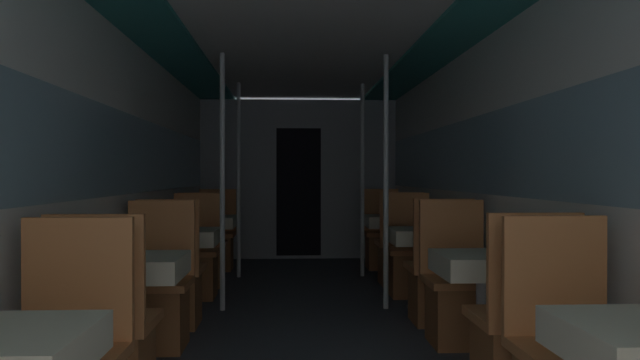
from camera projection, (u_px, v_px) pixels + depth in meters
The scene contains 26 objects.
wall_left at pixel (121, 179), 4.78m from camera, with size 0.05×10.27×2.29m.
wall_right at pixel (488, 179), 4.93m from camera, with size 0.05×10.27×2.29m.
ceiling_panel at pixel (307, 30), 4.85m from camera, with size 2.87×10.27×0.07m.
bulkhead_far at pixel (299, 179), 9.01m from camera, with size 2.81×0.09×2.29m.
dining_table_left_1 at pixel (135, 275), 3.74m from camera, with size 0.58×0.58×0.72m.
chair_left_near_1 at pixel (106, 354), 3.15m from camera, with size 0.48×0.48×1.02m.
chair_left_far_1 at pixel (156, 305), 4.34m from camera, with size 0.48×0.48×1.02m.
dining_table_left_2 at pixel (185, 242), 5.54m from camera, with size 0.58×0.58×0.72m.
chair_left_near_2 at pixel (172, 289), 4.94m from camera, with size 0.48×0.48×1.02m.
chair_left_far_2 at pixel (195, 267), 6.14m from camera, with size 0.48×0.48×1.02m.
support_pole_left_2 at pixel (222, 182), 5.55m from camera, with size 0.05×0.05×2.29m.
dining_table_left_3 at pixel (210, 226), 7.33m from camera, with size 0.58×0.58×0.72m.
chair_left_near_3 at pixel (203, 258), 6.74m from camera, with size 0.48×0.48×1.02m.
chair_left_far_3 at pixel (216, 246), 7.93m from camera, with size 0.48×0.48×1.02m.
support_pole_left_3 at pixel (239, 180), 7.34m from camera, with size 0.05×0.05×2.29m.
dining_table_right_1 at pixel (485, 272), 3.85m from camera, with size 0.58×0.58×0.72m.
chair_right_near_1 at pixel (520, 348), 3.26m from camera, with size 0.48×0.48×1.02m.
chair_right_far_1 at pixel (458, 301), 4.45m from camera, with size 0.48×0.48×1.02m.
dining_table_right_2 at pixel (422, 241), 5.64m from camera, with size 0.58×0.58×0.72m.
chair_right_near_2 at pixel (438, 286), 5.05m from camera, with size 0.48×0.48×1.02m.
chair_right_far_2 at pixel (410, 265), 6.24m from camera, with size 0.48×0.48×1.02m.
support_pole_right_2 at pixel (386, 182), 5.62m from camera, with size 0.05×0.05×2.29m.
dining_table_right_3 at pixel (390, 225), 7.44m from camera, with size 0.58×0.58×0.72m.
chair_right_near_3 at pixel (399, 257), 6.85m from camera, with size 0.48×0.48×1.02m.
chair_right_far_3 at pixel (383, 245), 8.04m from camera, with size 0.48×0.48×1.02m.
support_pole_right_3 at pixel (362, 180), 7.42m from camera, with size 0.05×0.05×2.29m.
Camera 1 is at (-0.14, -1.12, 1.21)m, focal length 35.00 mm.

